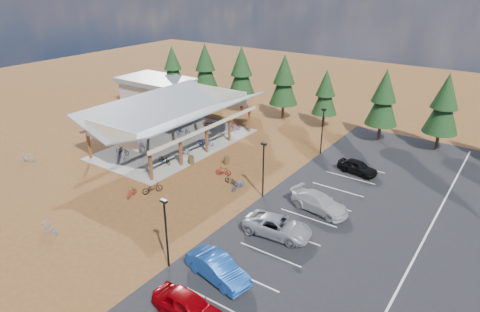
% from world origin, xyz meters
% --- Properties ---
extents(ground, '(140.00, 140.00, 0.00)m').
position_xyz_m(ground, '(0.00, 0.00, 0.00)').
color(ground, brown).
rests_on(ground, ground).
extents(asphalt_lot, '(27.00, 44.00, 0.04)m').
position_xyz_m(asphalt_lot, '(18.50, 3.00, 0.02)').
color(asphalt_lot, black).
rests_on(asphalt_lot, ground).
extents(concrete_pad, '(10.60, 18.60, 0.10)m').
position_xyz_m(concrete_pad, '(-10.00, 7.00, 0.05)').
color(concrete_pad, gray).
rests_on(concrete_pad, ground).
extents(bike_pavilion, '(11.65, 19.40, 4.97)m').
position_xyz_m(bike_pavilion, '(-10.00, 7.00, 3.82)').
color(bike_pavilion, brown).
rests_on(bike_pavilion, concrete_pad).
extents(outbuilding, '(11.00, 7.00, 3.90)m').
position_xyz_m(outbuilding, '(-24.00, 18.00, 2.03)').
color(outbuilding, '#ADA593').
rests_on(outbuilding, ground).
extents(lamp_post_0, '(0.50, 0.25, 5.14)m').
position_xyz_m(lamp_post_0, '(5.00, -10.00, 2.98)').
color(lamp_post_0, black).
rests_on(lamp_post_0, ground).
extents(lamp_post_1, '(0.50, 0.25, 5.14)m').
position_xyz_m(lamp_post_1, '(5.00, 2.00, 2.98)').
color(lamp_post_1, black).
rests_on(lamp_post_1, ground).
extents(lamp_post_2, '(0.50, 0.25, 5.14)m').
position_xyz_m(lamp_post_2, '(5.00, 14.00, 2.98)').
color(lamp_post_2, black).
rests_on(lamp_post_2, ground).
extents(trash_bin_0, '(0.60, 0.60, 0.90)m').
position_xyz_m(trash_bin_0, '(-4.82, 3.68, 0.45)').
color(trash_bin_0, '#483619').
rests_on(trash_bin_0, ground).
extents(trash_bin_1, '(0.60, 0.60, 0.90)m').
position_xyz_m(trash_bin_1, '(-1.79, 5.78, 0.45)').
color(trash_bin_1, '#483619').
rests_on(trash_bin_1, ground).
extents(pine_0, '(3.50, 3.50, 8.16)m').
position_xyz_m(pine_0, '(-24.02, 21.78, 4.98)').
color(pine_0, '#382314').
rests_on(pine_0, ground).
extents(pine_1, '(3.85, 3.85, 8.96)m').
position_xyz_m(pine_1, '(-18.04, 22.47, 5.47)').
color(pine_1, '#382314').
rests_on(pine_1, ground).
extents(pine_2, '(3.95, 3.95, 9.21)m').
position_xyz_m(pine_2, '(-11.30, 22.23, 5.63)').
color(pine_2, '#382314').
rests_on(pine_2, ground).
extents(pine_3, '(3.78, 3.78, 8.81)m').
position_xyz_m(pine_3, '(-4.49, 22.25, 5.38)').
color(pine_3, '#382314').
rests_on(pine_3, ground).
extents(pine_4, '(3.22, 3.22, 7.50)m').
position_xyz_m(pine_4, '(1.45, 22.31, 4.57)').
color(pine_4, '#382314').
rests_on(pine_4, ground).
extents(pine_5, '(3.68, 3.68, 8.58)m').
position_xyz_m(pine_5, '(8.93, 21.57, 5.24)').
color(pine_5, '#382314').
rests_on(pine_5, ground).
extents(pine_6, '(3.75, 3.75, 8.74)m').
position_xyz_m(pine_6, '(15.21, 22.42, 5.34)').
color(pine_6, '#382314').
rests_on(pine_6, ground).
extents(bike_0, '(1.77, 0.92, 0.89)m').
position_xyz_m(bike_0, '(-12.57, 1.22, 0.54)').
color(bike_0, black).
rests_on(bike_0, concrete_pad).
extents(bike_1, '(1.81, 1.04, 1.05)m').
position_xyz_m(bike_1, '(-11.80, 3.39, 0.62)').
color(bike_1, gray).
rests_on(bike_1, concrete_pad).
extents(bike_2, '(1.98, 1.16, 0.98)m').
position_xyz_m(bike_2, '(-11.26, 9.60, 0.59)').
color(bike_2, navy).
rests_on(bike_2, concrete_pad).
extents(bike_3, '(1.70, 0.91, 0.98)m').
position_xyz_m(bike_3, '(-10.71, 13.86, 0.59)').
color(bike_3, maroon).
rests_on(bike_3, concrete_pad).
extents(bike_4, '(1.92, 0.87, 0.97)m').
position_xyz_m(bike_4, '(-7.08, 2.06, 0.59)').
color(bike_4, black).
rests_on(bike_4, concrete_pad).
extents(bike_5, '(1.55, 0.85, 0.90)m').
position_xyz_m(bike_5, '(-6.62, 4.98, 0.55)').
color(bike_5, gray).
rests_on(bike_5, concrete_pad).
extents(bike_6, '(2.00, 1.22, 0.99)m').
position_xyz_m(bike_6, '(-6.78, 8.45, 0.60)').
color(bike_6, '#17349A').
rests_on(bike_6, concrete_pad).
extents(bike_7, '(1.60, 0.63, 0.94)m').
position_xyz_m(bike_7, '(-7.18, 14.80, 0.57)').
color(bike_7, maroon).
rests_on(bike_7, concrete_pad).
extents(bike_9, '(1.71, 1.28, 1.02)m').
position_xyz_m(bike_9, '(-19.28, -5.84, 0.51)').
color(bike_9, gray).
rests_on(bike_9, ground).
extents(bike_11, '(0.76, 1.55, 0.90)m').
position_xyz_m(bike_11, '(-4.48, -4.75, 0.45)').
color(bike_11, maroon).
rests_on(bike_11, ground).
extents(bike_12, '(1.40, 2.01, 1.00)m').
position_xyz_m(bike_12, '(-3.54, -3.12, 0.50)').
color(bike_12, black).
rests_on(bike_12, ground).
extents(bike_13, '(1.81, 0.64, 1.07)m').
position_xyz_m(bike_13, '(-5.22, -12.31, 0.53)').
color(bike_13, gray).
rests_on(bike_13, ground).
extents(bike_14, '(0.67, 1.76, 0.91)m').
position_xyz_m(bike_14, '(2.43, 1.87, 0.46)').
color(bike_14, '#1C4794').
rests_on(bike_14, ground).
extents(bike_15, '(1.63, 1.03, 0.95)m').
position_xyz_m(bike_15, '(-0.46, 3.44, 0.48)').
color(bike_15, maroon).
rests_on(bike_15, ground).
extents(bike_16, '(1.57, 0.64, 0.81)m').
position_xyz_m(bike_16, '(1.30, 2.32, 0.40)').
color(bike_16, black).
rests_on(bike_16, ground).
extents(car_0, '(4.64, 1.92, 1.57)m').
position_xyz_m(car_0, '(9.21, -12.77, 0.83)').
color(car_0, '#8A0106').
rests_on(car_0, asphalt_lot).
extents(car_1, '(5.04, 2.59, 1.58)m').
position_xyz_m(car_1, '(8.53, -9.11, 0.83)').
color(car_1, '#18489B').
rests_on(car_1, asphalt_lot).
extents(car_2, '(5.51, 2.95, 1.47)m').
position_xyz_m(car_2, '(9.16, -2.52, 0.78)').
color(car_2, '#96989C').
rests_on(car_2, asphalt_lot).
extents(car_3, '(5.38, 2.96, 1.48)m').
position_xyz_m(car_3, '(10.20, 2.57, 0.78)').
color(car_3, '#B4B4B4').
rests_on(car_3, asphalt_lot).
extents(car_4, '(4.18, 2.23, 1.35)m').
position_xyz_m(car_4, '(10.15, 11.40, 0.72)').
color(car_4, black).
rests_on(car_4, asphalt_lot).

